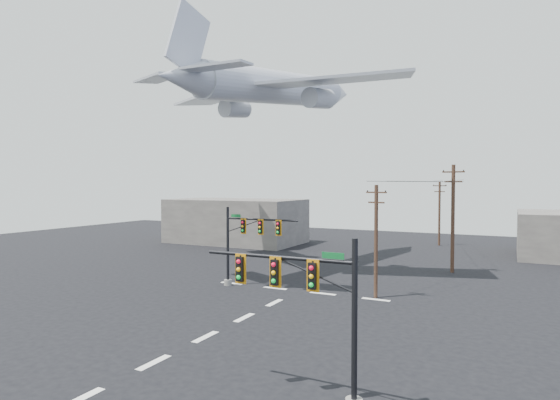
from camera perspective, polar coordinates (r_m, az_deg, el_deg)
The scene contains 10 objects.
ground at distance 26.24m, azimuth -9.07°, elevation -16.16°, with size 120.00×120.00×0.00m, color black.
lane_markings at distance 30.54m, azimuth -3.06°, elevation -13.50°, with size 14.00×21.20×0.01m.
signal_mast_near at distance 17.82m, azimuth 4.03°, elevation -13.04°, with size 6.54×0.69×6.23m.
signal_mast_far at distance 37.00m, azimuth -4.39°, elevation -5.13°, with size 6.49×0.69×6.30m.
utility_pole_a at distance 34.12m, azimuth 11.63°, elevation -4.67°, with size 1.59×0.51×8.09m.
utility_pole_b at distance 45.70m, azimuth 20.33°, elevation -1.87°, with size 2.00×0.46×9.92m.
utility_pole_c at distance 65.16m, azimuth 18.86°, elevation -1.39°, with size 1.73×0.37×8.48m.
power_lines at distance 49.00m, azimuth 18.58°, elevation 2.23°, with size 5.48×31.72×0.20m.
airliner at distance 46.66m, azimuth -0.51°, elevation 13.48°, with size 27.77×29.55×7.69m.
building_left at distance 65.37m, azimuth -5.42°, elevation -2.54°, with size 18.00×10.00×6.00m, color slate.
Camera 1 is at (14.59, -20.22, 8.17)m, focal length 30.00 mm.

